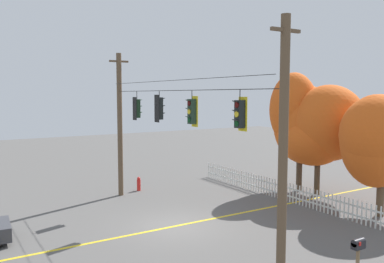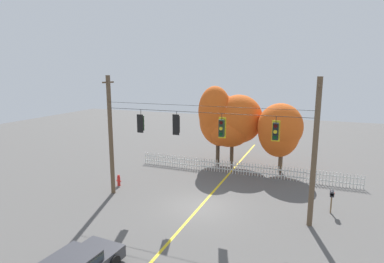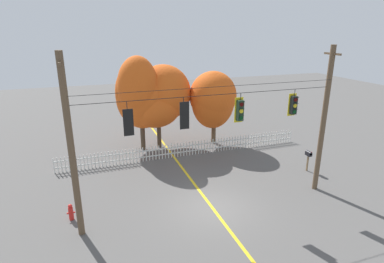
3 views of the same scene
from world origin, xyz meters
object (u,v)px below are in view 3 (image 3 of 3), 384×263
Objects in this scene: fire_hydrant at (71,212)px; roadside_mailbox at (308,155)px; autumn_oak_far_east at (213,98)px; traffic_signal_northbound_secondary at (293,105)px; traffic_signal_northbound_primary at (184,115)px; autumn_maple_near_fence at (140,94)px; traffic_signal_eastbound_side at (240,110)px; traffic_signal_westbound_side at (128,122)px; autumn_maple_mid at (160,98)px.

roadside_mailbox is at bearing 3.21° from fire_hydrant.
autumn_oak_far_east reaches higher than roadside_mailbox.
traffic_signal_northbound_secondary is 5.45m from roadside_mailbox.
traffic_signal_northbound_primary is 0.20× the size of autumn_maple_near_fence.
traffic_signal_eastbound_side is 9.38m from fire_hydrant.
autumn_oak_far_east is at bearing -8.03° from autumn_maple_near_fence.
roadside_mailbox is at bearing 10.46° from traffic_signal_westbound_side.
traffic_signal_northbound_primary is 5.80m from traffic_signal_northbound_secondary.
traffic_signal_eastbound_side is at bearing -161.23° from roadside_mailbox.
autumn_maple_mid is (3.71, 9.55, -1.22)m from traffic_signal_westbound_side.
autumn_maple_mid is at bearing 68.79° from traffic_signal_westbound_side.
autumn_oak_far_east is (-0.69, 8.67, -1.36)m from traffic_signal_northbound_secondary.
traffic_signal_northbound_secondary is 0.20× the size of autumn_maple_near_fence.
traffic_signal_eastbound_side is at bearing -80.71° from autumn_maple_mid.
autumn_maple_near_fence is at bearing 91.66° from traffic_signal_northbound_primary.
fire_hydrant is at bearing 173.35° from traffic_signal_northbound_secondary.
autumn_maple_near_fence is 8.48× the size of fire_hydrant.
autumn_maple_near_fence is at bearing -176.13° from autumn_maple_mid.
autumn_maple_mid is 4.59× the size of roadside_mailbox.
traffic_signal_westbound_side is at bearing -179.87° from traffic_signal_northbound_secondary.
autumn_maple_near_fence is 1.22× the size of autumn_oak_far_east.
traffic_signal_northbound_secondary is (3.00, -0.00, 0.02)m from traffic_signal_eastbound_side.
autumn_maple_mid is at bearing 135.95° from roadside_mailbox.
traffic_signal_northbound_secondary is 12.07m from fire_hydrant.
autumn_oak_far_east is (3.87, -0.86, -0.08)m from autumn_maple_mid.
traffic_signal_eastbound_side is at bearing 0.21° from traffic_signal_westbound_side.
roadside_mailbox is (11.41, 2.11, -3.88)m from traffic_signal_westbound_side.
autumn_oak_far_east is (5.11, 8.69, -1.38)m from traffic_signal_northbound_primary.
traffic_signal_westbound_side is 1.08× the size of roadside_mailbox.
traffic_signal_westbound_side is 5.52m from fire_hydrant.
autumn_oak_far_east is (2.31, 8.67, -1.34)m from traffic_signal_eastbound_side.
autumn_oak_far_east is 13.15m from fire_hydrant.
traffic_signal_northbound_primary reaches higher than roadside_mailbox.
traffic_signal_northbound_secondary is at bearing -85.45° from autumn_oak_far_east.
traffic_signal_eastbound_side is 1.04× the size of traffic_signal_northbound_secondary.
traffic_signal_northbound_secondary reaches higher than roadside_mailbox.
traffic_signal_eastbound_side is 0.25× the size of autumn_oak_far_east.
traffic_signal_westbound_side is 1.01× the size of traffic_signal_eastbound_side.
autumn_maple_near_fence reaches higher than traffic_signal_eastbound_side.
autumn_maple_mid reaches higher than traffic_signal_eastbound_side.
traffic_signal_westbound_side is 1.05× the size of traffic_signal_northbound_secondary.
traffic_signal_westbound_side is 1.03× the size of traffic_signal_northbound_primary.
traffic_signal_westbound_side reaches higher than roadside_mailbox.
traffic_signal_northbound_primary is at bearing -166.75° from roadside_mailbox.
autumn_maple_mid is 3.97m from autumn_oak_far_east.
traffic_signal_eastbound_side reaches higher than roadside_mailbox.
autumn_oak_far_east is at bearing 120.16° from roadside_mailbox.
traffic_signal_eastbound_side is 0.23× the size of autumn_maple_mid.
autumn_maple_mid reaches higher than traffic_signal_northbound_secondary.
traffic_signal_northbound_secondary is 10.65m from autumn_maple_mid.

